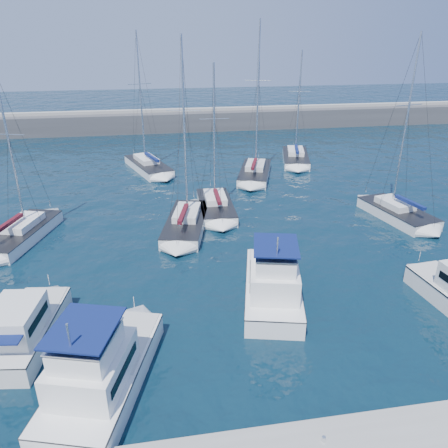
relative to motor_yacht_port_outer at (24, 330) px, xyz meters
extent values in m
plane|color=black|center=(13.11, 2.23, -0.94)|extent=(220.00, 220.00, 0.00)
cube|color=#424244|center=(13.11, 54.23, 0.06)|extent=(160.00, 6.00, 4.00)
cube|color=gray|center=(13.11, 54.23, 2.26)|extent=(160.00, 1.20, 0.50)
cube|color=gray|center=(13.11, -8.77, -0.64)|extent=(40.00, 2.20, 0.60)
cylinder|color=silver|center=(13.11, -8.77, -0.22)|extent=(0.16, 0.16, 0.25)
cube|color=silver|center=(0.04, 0.28, -0.54)|extent=(3.58, 7.21, 1.60)
cube|color=#262628|center=(0.04, 0.28, 0.21)|extent=(3.63, 7.22, 0.08)
cube|color=silver|center=(-0.08, -0.56, 1.06)|extent=(2.67, 3.48, 1.60)
cube|color=black|center=(-0.08, -0.56, 1.14)|extent=(2.63, 2.85, 0.45)
cube|color=#0D1A4E|center=(-0.25, -1.81, 1.36)|extent=(2.39, 2.38, 0.07)
cube|color=white|center=(4.37, -3.68, -0.54)|extent=(5.65, 9.04, 1.60)
cube|color=#262628|center=(4.37, -3.68, 0.21)|extent=(5.72, 9.06, 0.08)
cube|color=white|center=(4.08, -4.67, 1.06)|extent=(3.87, 4.56, 1.60)
cube|color=black|center=(4.08, -4.67, 1.14)|extent=(3.70, 3.83, 0.45)
cube|color=white|center=(4.02, -4.86, 2.31)|extent=(2.99, 3.28, 0.90)
cube|color=#0D1A4E|center=(4.02, -4.86, 3.31)|extent=(3.37, 3.73, 0.08)
cube|color=white|center=(14.06, 2.23, -0.54)|extent=(5.10, 8.80, 1.60)
cube|color=#262628|center=(14.06, 2.23, 0.21)|extent=(5.16, 8.81, 0.08)
cube|color=white|center=(13.82, 1.25, 1.06)|extent=(3.59, 4.37, 1.60)
cube|color=black|center=(13.82, 1.25, 1.14)|extent=(3.47, 3.64, 0.45)
cube|color=white|center=(13.78, 1.05, 2.31)|extent=(2.78, 3.12, 0.90)
cube|color=#0D1A4E|center=(13.78, 1.05, 3.31)|extent=(3.14, 3.56, 0.08)
cube|color=white|center=(-3.53, 13.55, -0.64)|extent=(5.26, 8.68, 1.30)
cube|color=#262628|center=(-3.53, 13.55, -0.01)|extent=(5.32, 8.70, 0.06)
cube|color=white|center=(-3.38, 14.03, 0.31)|extent=(2.91, 3.98, 0.55)
cylinder|color=silver|center=(-3.29, 14.33, 6.19)|extent=(0.18, 0.18, 11.37)
cylinder|color=silver|center=(-3.89, 12.38, 0.86)|extent=(1.31, 3.93, 0.12)
cube|color=#480E17|center=(-3.92, 12.28, 1.01)|extent=(1.41, 3.61, 0.28)
cube|color=silver|center=(9.65, 13.48, -0.64)|extent=(4.85, 8.96, 1.30)
cube|color=#262628|center=(9.65, 13.48, -0.01)|extent=(4.91, 8.97, 0.06)
cube|color=silver|center=(9.77, 14.00, 0.31)|extent=(2.74, 4.06, 0.55)
cylinder|color=silver|center=(9.85, 14.31, 7.34)|extent=(0.18, 0.18, 13.67)
cylinder|color=silver|center=(9.36, 12.24, 0.86)|extent=(1.08, 4.16, 0.12)
cube|color=#480E17|center=(9.34, 12.14, 1.01)|extent=(1.21, 3.80, 0.28)
cube|color=white|center=(12.66, 16.81, -0.64)|extent=(3.14, 7.85, 1.30)
cube|color=#262628|center=(12.66, 16.81, -0.01)|extent=(3.19, 7.86, 0.06)
cube|color=white|center=(12.67, 17.29, 0.31)|extent=(1.99, 3.46, 0.55)
cylinder|color=silver|center=(12.68, 17.58, 6.25)|extent=(0.18, 0.18, 11.49)
cylinder|color=silver|center=(12.62, 15.64, 0.86)|extent=(0.24, 3.89, 0.12)
cube|color=#480E17|center=(12.62, 15.54, 1.01)|extent=(0.46, 3.51, 0.28)
cube|color=silver|center=(28.34, 12.64, -0.64)|extent=(4.47, 7.90, 1.30)
cube|color=#262628|center=(28.34, 12.64, -0.01)|extent=(4.52, 7.91, 0.06)
cube|color=silver|center=(28.24, 13.10, 0.31)|extent=(2.58, 3.59, 0.55)
cylinder|color=silver|center=(28.18, 13.37, 7.43)|extent=(0.18, 0.18, 13.84)
cylinder|color=silver|center=(28.57, 11.55, 0.86)|extent=(0.88, 3.66, 0.12)
cube|color=#0D1A4E|center=(28.59, 11.45, 1.01)|extent=(1.03, 3.35, 0.28)
cube|color=white|center=(6.63, 31.13, -0.64)|extent=(5.84, 9.54, 1.30)
cube|color=#262628|center=(6.63, 31.13, -0.01)|extent=(5.90, 9.55, 0.06)
cube|color=white|center=(6.44, 31.66, 0.31)|extent=(3.16, 4.38, 0.55)
cylinder|color=silver|center=(6.33, 31.98, 7.49)|extent=(0.18, 0.18, 13.96)
cylinder|color=silver|center=(7.08, 29.85, 0.86)|extent=(1.62, 4.31, 0.12)
cube|color=#0D1A4E|center=(7.12, 29.76, 1.01)|extent=(1.69, 3.96, 0.28)
cube|color=silver|center=(18.59, 26.41, -0.64)|extent=(5.64, 9.15, 1.30)
cube|color=#262628|center=(18.59, 26.41, -0.01)|extent=(5.69, 9.17, 0.06)
cube|color=silver|center=(18.75, 26.92, 0.31)|extent=(3.09, 4.21, 0.55)
cylinder|color=silver|center=(18.85, 27.23, 8.02)|extent=(0.18, 0.18, 15.02)
cylinder|color=silver|center=(18.18, 25.18, 0.86)|extent=(1.46, 4.13, 0.12)
cube|color=#480E17|center=(18.15, 25.09, 1.01)|extent=(1.54, 3.79, 0.28)
cube|color=white|center=(25.16, 31.82, -0.64)|extent=(5.09, 9.08, 1.30)
cube|color=#262628|center=(25.16, 31.82, -0.01)|extent=(5.15, 9.10, 0.06)
cube|color=white|center=(25.29, 32.34, 0.31)|extent=(2.84, 4.14, 0.55)
cylinder|color=silver|center=(25.38, 32.66, 6.42)|extent=(0.18, 0.18, 11.83)
cylinder|color=silver|center=(24.83, 30.58, 0.86)|extent=(1.21, 4.19, 0.12)
cube|color=#0D1A4E|center=(24.80, 30.48, 1.01)|extent=(1.32, 3.83, 0.28)
camera|label=1|loc=(7.28, -20.10, 14.35)|focal=35.00mm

